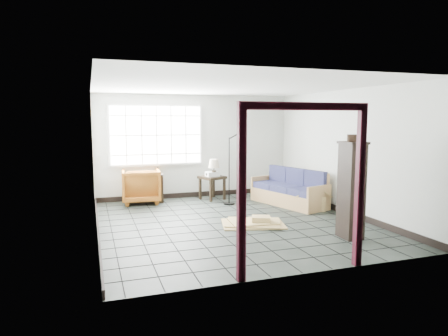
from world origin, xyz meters
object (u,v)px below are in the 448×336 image
object	(u,v)px
armchair	(141,184)
futon_sofa	(290,192)
side_table	(212,180)
tall_shelf	(351,189)

from	to	relation	value
armchair	futon_sofa	bearing A→B (deg)	163.37
side_table	tall_shelf	xyz separation A→B (m)	(1.26, -3.84, 0.34)
futon_sofa	tall_shelf	distance (m)	2.75
armchair	side_table	size ratio (longest dim) A/B	1.29
side_table	armchair	bearing A→B (deg)	174.90
futon_sofa	armchair	world-z (taller)	armchair
armchair	tall_shelf	distance (m)	5.00
futon_sofa	tall_shelf	bearing A→B (deg)	-113.22
armchair	side_table	world-z (taller)	armchair
futon_sofa	armchair	bearing A→B (deg)	141.57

